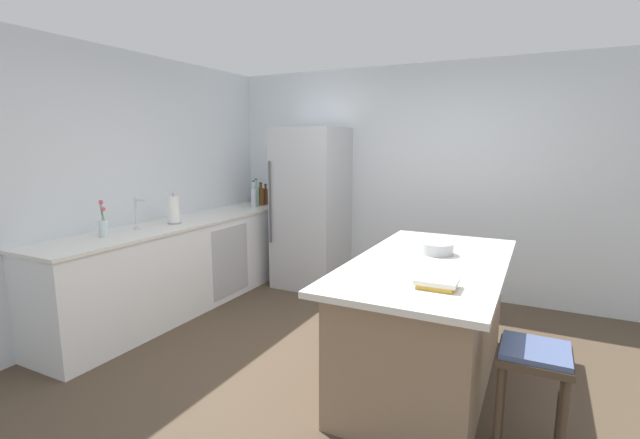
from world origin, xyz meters
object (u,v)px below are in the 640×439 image
object	(u,v)px
whiskey_bottle	(261,196)
syrup_bottle	(266,196)
sink_faucet	(137,213)
mixing_bowl	(437,248)
kitchen_island	(427,320)
flower_vase	(103,225)
refrigerator	(311,208)
cookbook_stack	(436,283)
soda_bottle	(254,197)
gin_bottle	(256,196)
paper_towel_roll	(174,210)
bar_stool	(534,369)

from	to	relation	value
whiskey_bottle	syrup_bottle	bearing A→B (deg)	85.59
whiskey_bottle	sink_faucet	bearing A→B (deg)	-93.12
sink_faucet	mixing_bowl	world-z (taller)	sink_faucet
kitchen_island	mixing_bowl	distance (m)	0.54
flower_vase	refrigerator	bearing A→B (deg)	68.44
kitchen_island	cookbook_stack	size ratio (longest dim) A/B	8.34
kitchen_island	refrigerator	world-z (taller)	refrigerator
refrigerator	cookbook_stack	xyz separation A→B (m)	(1.98, -2.20, -0.02)
sink_faucet	mixing_bowl	xyz separation A→B (m)	(2.69, 0.41, -0.14)
soda_bottle	syrup_bottle	bearing A→B (deg)	92.16
cookbook_stack	mixing_bowl	bearing A→B (deg)	101.87
gin_bottle	sink_faucet	bearing A→B (deg)	-93.04
paper_towel_roll	bar_stool	bearing A→B (deg)	-13.60
bar_stool	soda_bottle	world-z (taller)	soda_bottle
gin_bottle	soda_bottle	size ratio (longest dim) A/B	1.06
soda_bottle	sink_faucet	bearing A→B (deg)	-94.09
kitchen_island	bar_stool	world-z (taller)	kitchen_island
flower_vase	syrup_bottle	distance (m)	2.36
sink_faucet	mixing_bowl	distance (m)	2.72
cookbook_stack	gin_bottle	bearing A→B (deg)	141.75
flower_vase	gin_bottle	world-z (taller)	gin_bottle
cookbook_stack	mixing_bowl	distance (m)	0.81
soda_bottle	mixing_bowl	bearing A→B (deg)	-26.60
paper_towel_roll	cookbook_stack	distance (m)	2.89
syrup_bottle	cookbook_stack	distance (m)	3.63
whiskey_bottle	mixing_bowl	distance (m)	2.98
sink_faucet	soda_bottle	world-z (taller)	soda_bottle
refrigerator	gin_bottle	world-z (taller)	refrigerator
sink_faucet	whiskey_bottle	bearing A→B (deg)	86.88
syrup_bottle	gin_bottle	bearing A→B (deg)	-94.49
paper_towel_roll	soda_bottle	bearing A→B (deg)	88.05
soda_bottle	flower_vase	bearing A→B (deg)	-92.91
refrigerator	syrup_bottle	xyz separation A→B (m)	(-0.77, 0.17, 0.08)
whiskey_bottle	cookbook_stack	xyz separation A→B (m)	(2.75, -2.27, -0.12)
kitchen_island	flower_vase	world-z (taller)	flower_vase
flower_vase	gin_bottle	distance (m)	2.17
flower_vase	whiskey_bottle	distance (m)	2.26
flower_vase	paper_towel_roll	bearing A→B (deg)	85.43
gin_bottle	soda_bottle	world-z (taller)	gin_bottle
syrup_bottle	cookbook_stack	xyz separation A→B (m)	(2.75, -2.37, -0.11)
flower_vase	mixing_bowl	world-z (taller)	flower_vase
paper_towel_roll	mixing_bowl	xyz separation A→B (m)	(2.61, 0.03, -0.12)
syrup_bottle	paper_towel_roll	bearing A→B (deg)	-91.21
refrigerator	mixing_bowl	size ratio (longest dim) A/B	8.05
flower_vase	mixing_bowl	distance (m)	2.79
paper_towel_roll	syrup_bottle	xyz separation A→B (m)	(0.03, 1.60, -0.02)
kitchen_island	refrigerator	bearing A→B (deg)	138.06
bar_stool	syrup_bottle	size ratio (longest dim) A/B	2.47
sink_faucet	syrup_bottle	size ratio (longest dim) A/B	1.11
gin_bottle	soda_bottle	xyz separation A→B (m)	(0.03, -0.10, 0.00)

